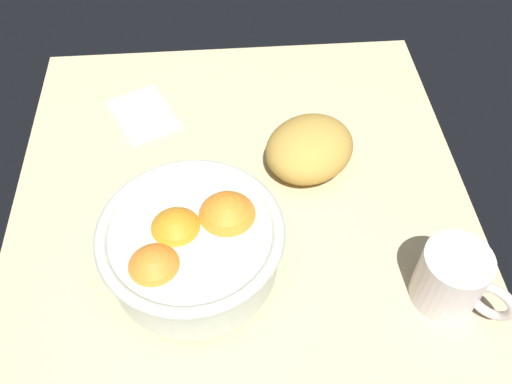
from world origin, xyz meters
The scene contains 5 objects.
ground_plane centered at (0.00, 0.00, -1.50)cm, with size 74.08×66.35×3.00cm, color #CAB68B.
fruit_bowl centered at (-10.35, 6.72, 6.00)cm, with size 22.96×22.96×10.92cm.
bread_loaf centered at (6.66, -10.41, 3.90)cm, with size 13.81×11.86×7.79cm, color gold.
napkin_folded centered at (20.07, 15.23, 0.41)cm, with size 11.86×8.71×0.83cm, color silver.
mug centered at (-16.67, -24.74, 4.28)cm, with size 10.24×10.69×8.55cm.
Camera 1 is at (-48.37, 1.81, 62.64)cm, focal length 38.42 mm.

